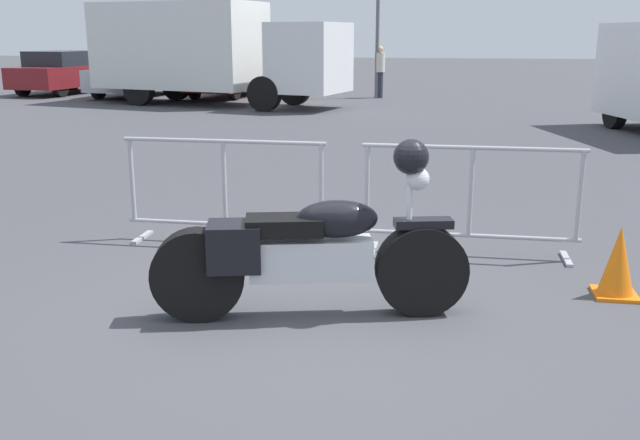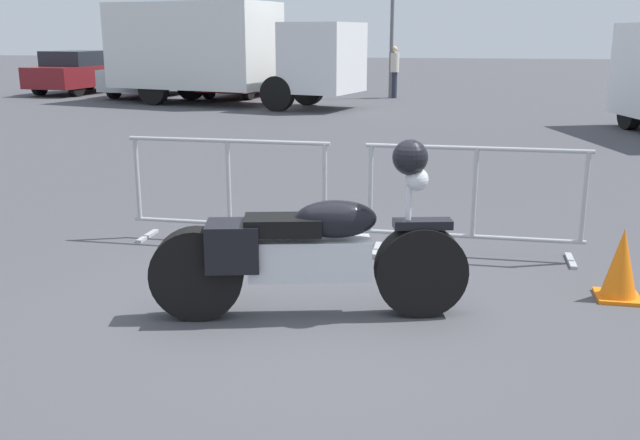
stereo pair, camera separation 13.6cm
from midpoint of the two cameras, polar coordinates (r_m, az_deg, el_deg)
ground_plane at (r=5.36m, az=-0.17°, el=-8.16°), size 120.00×120.00×0.00m
motorcycle at (r=5.30m, az=-0.12°, el=-2.52°), size 2.35×0.75×1.34m
crowd_barrier_near at (r=7.24m, az=-6.77°, el=2.40°), size 2.08×0.45×1.07m
crowd_barrier_far at (r=6.90m, az=12.79°, el=1.51°), size 2.08×0.45×1.07m
box_truck at (r=21.96m, az=-7.91°, el=13.39°), size 8.01×3.99×2.98m
parked_car_maroon at (r=27.49m, az=-18.43°, el=11.19°), size 2.27×4.57×1.49m
parked_car_silver at (r=25.51m, az=-13.03°, el=11.29°), size 2.20×4.43×1.45m
parked_car_red at (r=24.88m, az=-5.94°, el=11.44°), size 2.11×4.26×1.39m
pedestrian at (r=24.18m, az=6.09°, el=11.86°), size 0.47×0.47×1.69m
traffic_cone at (r=6.23m, az=23.53°, el=-3.30°), size 0.34×0.34×0.59m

